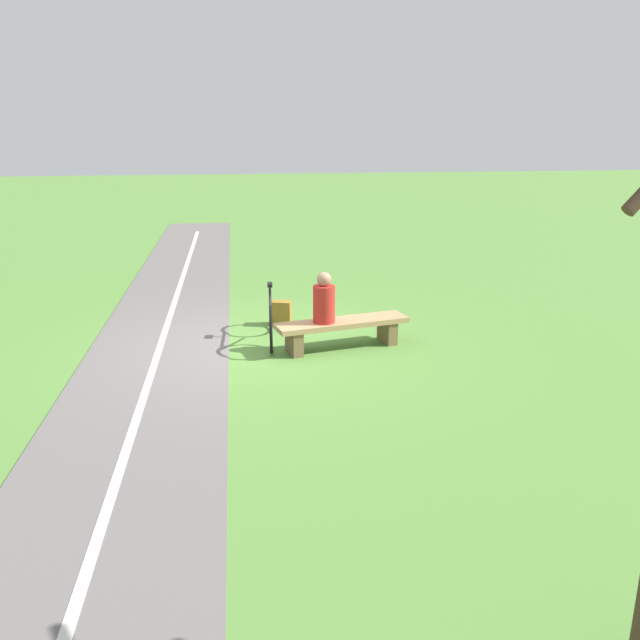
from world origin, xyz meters
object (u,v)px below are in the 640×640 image
Objects in this scene: bench at (342,328)px; backpack at (281,313)px; bicycle at (271,318)px; person_seated at (324,301)px.

bench is 1.60m from backpack.
bicycle is (1.07, -0.51, 0.07)m from bench.
bicycle is at bearing 73.76° from backpack.
backpack is at bearing -82.39° from person_seated.
bench is 0.56m from person_seated.
bench is 5.04× the size of backpack.
bicycle is (0.77, -0.57, -0.40)m from person_seated.
bicycle is 0.92m from backpack.
bench is 1.18m from bicycle.
bicycle is 4.31× the size of backpack.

